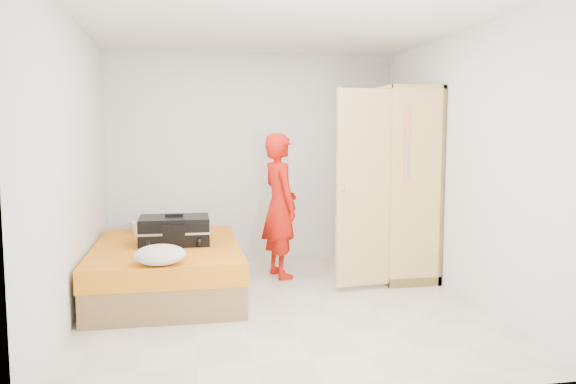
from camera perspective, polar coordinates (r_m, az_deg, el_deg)
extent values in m
plane|color=beige|center=(5.42, -0.87, -11.27)|extent=(4.00, 4.00, 0.00)
plane|color=white|center=(5.27, -0.91, 16.86)|extent=(4.00, 4.00, 0.00)
cube|color=white|center=(7.16, -3.57, 3.51)|extent=(3.60, 0.02, 2.60)
cube|color=white|center=(3.23, 5.04, 0.53)|extent=(3.60, 0.02, 2.60)
cube|color=white|center=(5.19, -20.89, 2.21)|extent=(0.02, 4.00, 2.60)
cube|color=white|center=(5.76, 17.07, 2.67)|extent=(0.02, 4.00, 2.60)
cube|color=brown|center=(5.85, -12.13, -8.58)|extent=(1.40, 2.00, 0.30)
cube|color=orange|center=(5.79, -12.18, -6.18)|extent=(1.42, 2.02, 0.20)
cube|color=#E0B06D|center=(6.58, 13.15, 0.97)|extent=(0.04, 1.20, 2.10)
cube|color=#E0B06D|center=(5.94, 13.00, 0.45)|extent=(0.58, 0.04, 2.10)
cube|color=#E0B06D|center=(7.01, 9.23, 1.35)|extent=(0.58, 0.04, 2.10)
cube|color=#E0B06D|center=(6.47, 11.14, 10.07)|extent=(0.58, 1.20, 0.04)
cube|color=tan|center=(6.63, 10.79, -7.70)|extent=(0.58, 1.20, 0.10)
cube|color=#E0B06D|center=(6.66, 7.86, 1.13)|extent=(0.04, 0.59, 2.00)
cube|color=#E0B06D|center=(5.72, 7.69, 0.34)|extent=(0.59, 0.11, 2.00)
cylinder|color=#B2B2B7|center=(6.46, 11.12, 8.65)|extent=(0.02, 1.10, 0.02)
imported|color=red|center=(6.26, -0.84, -1.38)|extent=(0.51, 0.66, 1.61)
cube|color=black|center=(5.76, -11.47, -3.82)|extent=(0.69, 0.49, 0.27)
cube|color=black|center=(5.74, -11.50, -2.32)|extent=(0.18, 0.05, 0.03)
ellipsoid|color=beige|center=(4.90, -12.86, -6.23)|extent=(0.44, 0.44, 0.17)
cube|color=beige|center=(6.60, -13.06, -3.35)|extent=(0.64, 0.43, 0.11)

